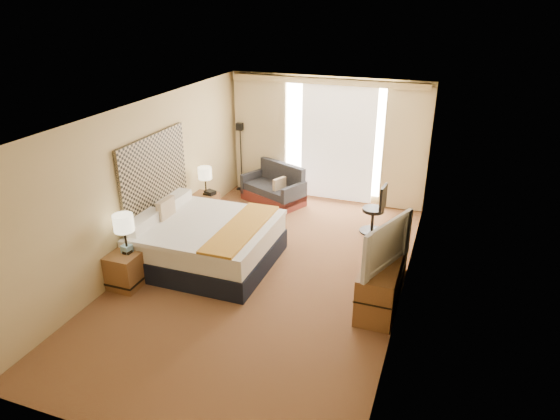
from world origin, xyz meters
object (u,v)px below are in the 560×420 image
(nightstand_left, at_px, (126,270))
(lamp_left, at_px, (124,224))
(bed, at_px, (207,242))
(lamp_right, at_px, (205,174))
(loveseat, at_px, (275,190))
(television, at_px, (380,242))
(nightstand_right, at_px, (204,208))
(floor_lamp, at_px, (241,143))
(desk_chair, at_px, (376,212))
(media_dresser, at_px, (383,275))

(nightstand_left, xyz_separation_m, lamp_left, (0.04, 0.03, 0.76))
(bed, distance_m, lamp_right, 1.77)
(loveseat, bearing_deg, television, -24.94)
(nightstand_right, distance_m, floor_lamp, 2.02)
(desk_chair, height_order, lamp_left, lamp_left)
(floor_lamp, relative_size, television, 1.30)
(nightstand_right, height_order, loveseat, loveseat)
(nightstand_left, xyz_separation_m, loveseat, (0.94, 3.89, -0.00))
(nightstand_left, bearing_deg, lamp_right, 89.21)
(lamp_left, relative_size, television, 0.53)
(media_dresser, xyz_separation_m, bed, (-2.89, 0.02, 0.03))
(floor_lamp, xyz_separation_m, lamp_right, (0.06, -1.80, -0.11))
(media_dresser, bearing_deg, nightstand_left, -164.16)
(nightstand_right, height_order, desk_chair, desk_chair)
(nightstand_left, distance_m, television, 3.80)
(nightstand_right, distance_m, bed, 1.65)
(bed, distance_m, desk_chair, 3.18)
(bed, relative_size, television, 1.79)
(floor_lamp, bearing_deg, lamp_left, -89.07)
(lamp_left, height_order, lamp_right, lamp_left)
(bed, xyz_separation_m, floor_lamp, (-0.84, 3.28, 0.71))
(bed, bearing_deg, lamp_right, 117.68)
(bed, relative_size, floor_lamp, 1.37)
(nightstand_left, xyz_separation_m, media_dresser, (3.70, 1.05, 0.07))
(lamp_right, bearing_deg, nightstand_left, -90.79)
(bed, height_order, desk_chair, bed)
(media_dresser, relative_size, lamp_right, 3.27)
(lamp_left, bearing_deg, television, 10.83)
(floor_lamp, height_order, desk_chair, floor_lamp)
(floor_lamp, distance_m, lamp_left, 4.32)
(nightstand_left, bearing_deg, desk_chair, 44.36)
(media_dresser, bearing_deg, nightstand_right, 158.60)
(bed, distance_m, television, 2.94)
(lamp_left, bearing_deg, lamp_right, 90.11)
(floor_lamp, distance_m, lamp_right, 1.81)
(bed, xyz_separation_m, lamp_left, (-0.77, -1.04, 0.66))
(loveseat, bearing_deg, lamp_right, -99.31)
(desk_chair, distance_m, television, 2.54)
(nightstand_right, distance_m, television, 4.13)
(bed, height_order, floor_lamp, floor_lamp)
(lamp_left, bearing_deg, nightstand_right, 90.93)
(lamp_left, xyz_separation_m, television, (3.61, 0.69, 0.00))
(television, bearing_deg, lamp_left, 122.07)
(nightstand_right, distance_m, media_dresser, 3.97)
(nightstand_right, xyz_separation_m, floor_lamp, (-0.03, 1.85, 0.81))
(desk_chair, relative_size, television, 0.80)
(nightstand_right, bearing_deg, lamp_right, 52.81)
(desk_chair, distance_m, lamp_left, 4.49)
(nightstand_left, xyz_separation_m, floor_lamp, (-0.03, 4.35, 0.81))
(bed, relative_size, lamp_left, 3.35)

